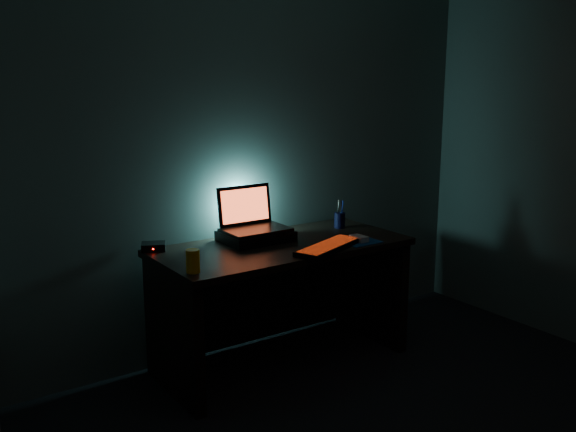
% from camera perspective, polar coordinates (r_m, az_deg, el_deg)
% --- Properties ---
extents(room, '(3.50, 4.00, 2.50)m').
position_cam_1_polar(room, '(2.52, 20.45, 0.85)').
color(room, black).
rests_on(room, ground).
extents(desk, '(1.50, 0.70, 0.75)m').
position_cam_1_polar(desk, '(3.89, -0.99, -5.99)').
color(desk, black).
rests_on(desk, ground).
extents(riser, '(0.40, 0.30, 0.06)m').
position_cam_1_polar(riser, '(3.84, -2.88, -1.79)').
color(riser, black).
rests_on(riser, desk).
extents(laptop, '(0.38, 0.29, 0.26)m').
position_cam_1_polar(laptop, '(3.86, -3.29, -0.34)').
color(laptop, black).
rests_on(laptop, riser).
extents(keyboard, '(0.52, 0.33, 0.03)m').
position_cam_1_polar(keyboard, '(3.66, 3.65, -2.75)').
color(keyboard, black).
rests_on(keyboard, desk).
extents(mousepad, '(0.22, 0.20, 0.00)m').
position_cam_1_polar(mousepad, '(3.85, 6.32, -2.25)').
color(mousepad, navy).
rests_on(mousepad, desk).
extents(mouse, '(0.06, 0.11, 0.03)m').
position_cam_1_polar(mouse, '(3.84, 6.33, -1.99)').
color(mouse, gray).
rests_on(mouse, mousepad).
extents(pen_cup, '(0.08, 0.08, 0.10)m').
position_cam_1_polar(pen_cup, '(4.17, 4.61, -0.37)').
color(pen_cup, black).
rests_on(pen_cup, desk).
extents(juice_glass, '(0.09, 0.09, 0.12)m').
position_cam_1_polar(juice_glass, '(3.26, -8.45, -3.98)').
color(juice_glass, '#F09E0C').
rests_on(juice_glass, desk).
extents(router, '(0.16, 0.15, 0.04)m').
position_cam_1_polar(router, '(3.71, -11.88, -2.68)').
color(router, black).
rests_on(router, desk).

